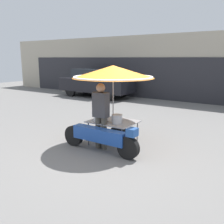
% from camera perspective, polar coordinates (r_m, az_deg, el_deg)
% --- Properties ---
extents(ground_plane, '(36.00, 36.00, 0.00)m').
position_cam_1_polar(ground_plane, '(6.10, -0.78, -9.25)').
color(ground_plane, slate).
extents(shopfront_building, '(28.00, 2.06, 3.48)m').
position_cam_1_polar(shopfront_building, '(14.12, 20.90, 9.42)').
color(shopfront_building, '#B2A893').
rests_on(shopfront_building, ground).
extents(vendor_motorcycle_cart, '(2.16, 2.05, 2.06)m').
position_cam_1_polar(vendor_motorcycle_cart, '(6.23, -0.06, 6.81)').
color(vendor_motorcycle_cart, black).
rests_on(vendor_motorcycle_cart, ground).
extents(vendor_person, '(0.38, 0.22, 1.64)m').
position_cam_1_polar(vendor_person, '(6.13, -2.55, -0.13)').
color(vendor_person, '#4C473D').
rests_on(vendor_person, ground).
extents(parked_car, '(4.41, 1.66, 1.61)m').
position_cam_1_polar(parked_car, '(14.62, -3.78, 6.71)').
color(parked_car, black).
rests_on(parked_car, ground).
extents(potted_plant, '(0.58, 0.58, 0.80)m').
position_cam_1_polar(potted_plant, '(17.43, -10.76, 6.20)').
color(potted_plant, gray).
rests_on(potted_plant, ground).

